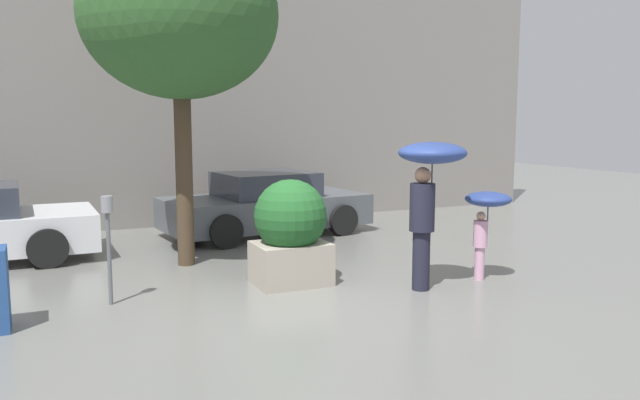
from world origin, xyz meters
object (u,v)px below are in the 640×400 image
(person_adult, at_px, (429,177))
(parking_meter, at_px, (108,227))
(planter_box, at_px, (291,230))
(parked_car_near, at_px, (266,205))
(person_child, at_px, (486,209))
(street_tree, at_px, (180,16))

(person_adult, distance_m, parking_meter, 4.09)
(planter_box, height_order, parked_car_near, planter_box)
(planter_box, distance_m, person_child, 2.74)
(parked_car_near, distance_m, street_tree, 4.28)
(planter_box, relative_size, street_tree, 0.29)
(planter_box, xyz_separation_m, parked_car_near, (0.94, 3.73, -0.18))
(street_tree, bearing_deg, person_child, -36.32)
(parked_car_near, xyz_separation_m, parking_meter, (-3.31, -3.74, 0.39))
(planter_box, xyz_separation_m, person_child, (2.56, -0.94, 0.26))
(street_tree, xyz_separation_m, parking_meter, (-1.30, -1.74, -2.82))
(planter_box, height_order, person_adult, person_adult)
(planter_box, height_order, parking_meter, planter_box)
(planter_box, distance_m, parked_car_near, 3.85)
(person_adult, relative_size, parking_meter, 1.46)
(street_tree, bearing_deg, planter_box, -58.31)
(planter_box, height_order, person_child, planter_box)
(parked_car_near, xyz_separation_m, street_tree, (-2.01, -2.00, 3.21))
(parking_meter, bearing_deg, street_tree, 53.10)
(person_adult, relative_size, person_child, 1.56)
(planter_box, distance_m, street_tree, 3.65)
(planter_box, height_order, street_tree, street_tree)
(person_child, height_order, parked_car_near, person_child)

